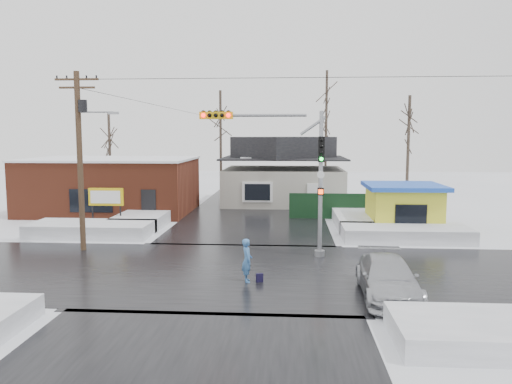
# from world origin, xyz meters

# --- Properties ---
(ground) EXTENTS (120.00, 120.00, 0.00)m
(ground) POSITION_xyz_m (0.00, 0.00, 0.00)
(ground) COLOR white
(ground) RESTS_ON ground
(road_ns) EXTENTS (10.00, 120.00, 0.02)m
(road_ns) POSITION_xyz_m (0.00, 0.00, 0.01)
(road_ns) COLOR black
(road_ns) RESTS_ON ground
(road_ew) EXTENTS (120.00, 10.00, 0.02)m
(road_ew) POSITION_xyz_m (0.00, 0.00, 0.01)
(road_ew) COLOR black
(road_ew) RESTS_ON ground
(snowbank_nw) EXTENTS (7.00, 3.00, 0.80)m
(snowbank_nw) POSITION_xyz_m (-9.00, 7.00, 0.40)
(snowbank_nw) COLOR white
(snowbank_nw) RESTS_ON ground
(snowbank_ne) EXTENTS (7.00, 3.00, 0.80)m
(snowbank_ne) POSITION_xyz_m (9.00, 7.00, 0.40)
(snowbank_ne) COLOR white
(snowbank_ne) RESTS_ON ground
(snowbank_nside_w) EXTENTS (3.00, 8.00, 0.80)m
(snowbank_nside_w) POSITION_xyz_m (-7.00, 12.00, 0.40)
(snowbank_nside_w) COLOR white
(snowbank_nside_w) RESTS_ON ground
(snowbank_nside_e) EXTENTS (3.00, 8.00, 0.80)m
(snowbank_nside_e) POSITION_xyz_m (7.00, 12.00, 0.40)
(snowbank_nside_e) COLOR white
(snowbank_nside_e) RESTS_ON ground
(traffic_signal) EXTENTS (6.05, 0.68, 7.00)m
(traffic_signal) POSITION_xyz_m (2.43, 2.97, 4.54)
(traffic_signal) COLOR gray
(traffic_signal) RESTS_ON ground
(utility_pole) EXTENTS (3.15, 0.44, 9.00)m
(utility_pole) POSITION_xyz_m (-7.93, 3.50, 5.11)
(utility_pole) COLOR #382619
(utility_pole) RESTS_ON ground
(brick_building) EXTENTS (12.20, 8.20, 4.12)m
(brick_building) POSITION_xyz_m (-11.00, 15.99, 2.08)
(brick_building) COLOR brown
(brick_building) RESTS_ON ground
(marquee_sign) EXTENTS (2.20, 0.21, 2.55)m
(marquee_sign) POSITION_xyz_m (-9.00, 9.49, 1.92)
(marquee_sign) COLOR black
(marquee_sign) RESTS_ON ground
(house) EXTENTS (10.40, 8.40, 5.76)m
(house) POSITION_xyz_m (2.00, 22.00, 2.62)
(house) COLOR #ACA99B
(house) RESTS_ON ground
(kiosk) EXTENTS (4.60, 4.60, 2.88)m
(kiosk) POSITION_xyz_m (9.50, 9.99, 1.46)
(kiosk) COLOR yellow
(kiosk) RESTS_ON ground
(fence) EXTENTS (8.00, 0.12, 1.80)m
(fence) POSITION_xyz_m (6.50, 14.00, 0.90)
(fence) COLOR black
(fence) RESTS_ON ground
(tree_far_left) EXTENTS (3.00, 3.00, 10.00)m
(tree_far_left) POSITION_xyz_m (-4.00, 26.00, 7.95)
(tree_far_left) COLOR #332821
(tree_far_left) RESTS_ON ground
(tree_far_mid) EXTENTS (3.00, 3.00, 12.00)m
(tree_far_mid) POSITION_xyz_m (6.00, 28.00, 9.54)
(tree_far_mid) COLOR #332821
(tree_far_mid) RESTS_ON ground
(tree_far_right) EXTENTS (3.00, 3.00, 9.00)m
(tree_far_right) POSITION_xyz_m (12.00, 20.00, 7.16)
(tree_far_right) COLOR #332821
(tree_far_right) RESTS_ON ground
(tree_far_west) EXTENTS (3.00, 3.00, 8.00)m
(tree_far_west) POSITION_xyz_m (-14.00, 24.00, 6.36)
(tree_far_west) COLOR #332821
(tree_far_west) RESTS_ON ground
(pedestrian) EXTENTS (0.55, 0.72, 1.75)m
(pedestrian) POSITION_xyz_m (0.85, -1.46, 0.87)
(pedestrian) COLOR #3E71B0
(pedestrian) RESTS_ON ground
(car) EXTENTS (2.09, 4.89, 1.41)m
(car) POSITION_xyz_m (6.11, -3.03, 0.70)
(car) COLOR #B5B8BD
(car) RESTS_ON ground
(shopping_bag) EXTENTS (0.30, 0.20, 0.35)m
(shopping_bag) POSITION_xyz_m (1.35, -1.50, 0.17)
(shopping_bag) COLOR black
(shopping_bag) RESTS_ON ground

